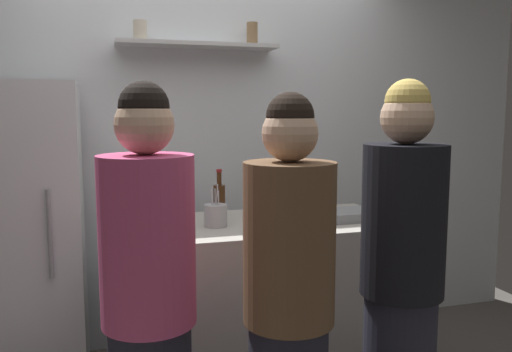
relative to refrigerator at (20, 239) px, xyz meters
The scene contains 11 objects.
back_wall_assembly 1.23m from the refrigerator, 20.54° to the left, with size 4.80×0.32×2.60m.
refrigerator is the anchor object (origin of this frame).
counter 1.33m from the refrigerator, 16.79° to the right, with size 1.55×0.74×0.94m, color #B7B2A8.
baking_pan 1.79m from the refrigerator, 14.52° to the right, with size 0.34×0.24×0.05m, color gray.
utensil_holder 1.09m from the refrigerator, 22.48° to the right, with size 0.12×0.12×0.22m.
wine_bottle_pale_glass 0.76m from the refrigerator, 22.19° to the right, with size 0.08×0.08×0.34m.
wine_bottle_amber_glass 1.10m from the refrigerator, 13.90° to the right, with size 0.06×0.06×0.28m.
water_bottle_plastic 1.63m from the refrigerator, ahead, with size 0.08×0.08×0.21m.
person_pink_top 1.31m from the refrigerator, 63.52° to the right, with size 0.34×0.34×1.63m.
person_blonde 2.00m from the refrigerator, 36.62° to the right, with size 0.34×0.34×1.66m.
person_brown_jacket 1.67m from the refrigerator, 49.42° to the right, with size 0.34×0.34×1.60m.
Camera 1 is at (-0.63, -2.18, 1.53)m, focal length 36.79 mm.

